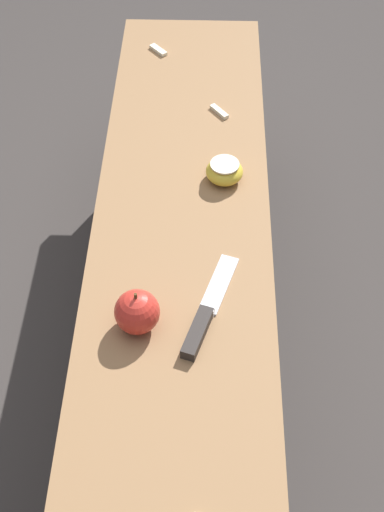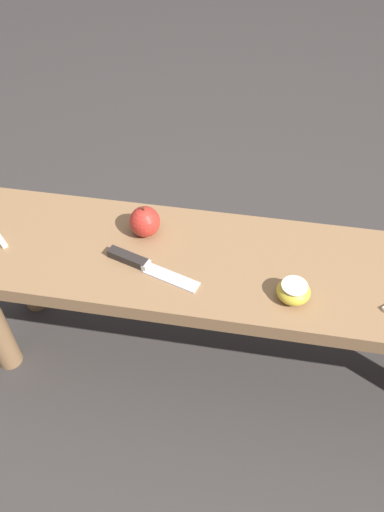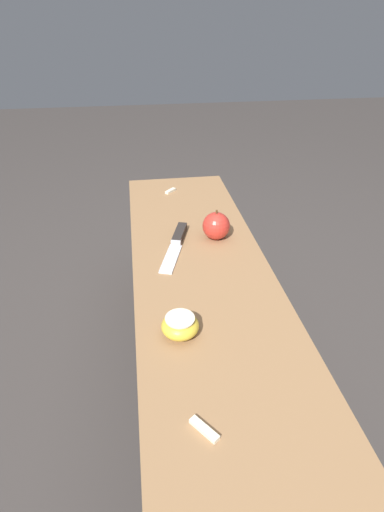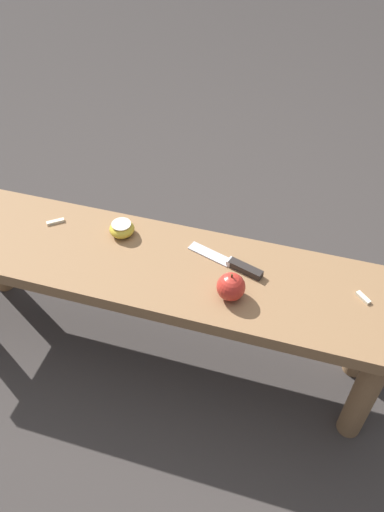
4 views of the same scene
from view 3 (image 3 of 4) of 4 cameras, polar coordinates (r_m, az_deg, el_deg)
name	(u,v)px [view 3 (image 3 of 4)]	position (r m, az deg, el deg)	size (l,w,h in m)	color
ground_plane	(206,416)	(1.17, 2.06, -21.82)	(8.00, 8.00, 0.00)	#383330
wooden_bench	(209,322)	(0.92, 2.47, -9.35)	(1.39, 0.33, 0.42)	olive
knife	(177,240)	(1.05, -2.12, 2.27)	(0.22, 0.10, 0.02)	silver
apple_whole	(216,226)	(1.06, 3.47, 4.32)	(0.07, 0.07, 0.08)	red
apple_cut	(180,326)	(0.77, -1.71, -9.91)	(0.07, 0.07, 0.04)	gold
apple_slice_center	(171,191)	(1.36, -3.09, 9.28)	(0.04, 0.04, 0.01)	beige
apple_slice_near_bowl	(204,429)	(0.64, 1.76, -23.50)	(0.05, 0.04, 0.01)	beige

